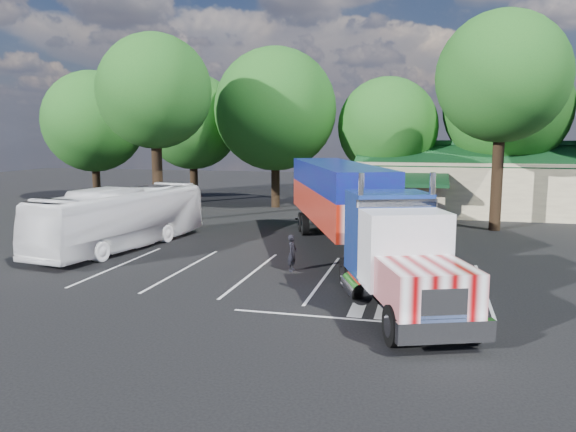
% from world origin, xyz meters
% --- Properties ---
extents(ground, '(120.00, 120.00, 0.00)m').
position_xyz_m(ground, '(0.00, 0.00, 0.00)').
color(ground, black).
rests_on(ground, ground).
extents(event_hall, '(24.20, 14.12, 5.55)m').
position_xyz_m(event_hall, '(13.74, 17.81, 2.21)').
color(event_hall, beige).
rests_on(event_hall, ground).
extents(tree_row_a, '(9.00, 9.00, 11.68)m').
position_xyz_m(tree_row_a, '(-22.00, 16.50, 7.16)').
color(tree_row_a, black).
rests_on(tree_row_a, ground).
extents(tree_row_b, '(8.40, 8.40, 11.35)m').
position_xyz_m(tree_row_b, '(-13.00, 17.80, 7.13)').
color(tree_row_b, black).
rests_on(tree_row_b, ground).
extents(tree_row_c, '(10.00, 10.00, 13.05)m').
position_xyz_m(tree_row_c, '(-5.00, 16.20, 8.04)').
color(tree_row_c, black).
rests_on(tree_row_c, ground).
extents(tree_row_d, '(8.00, 8.00, 10.60)m').
position_xyz_m(tree_row_d, '(4.00, 17.50, 6.58)').
color(tree_row_d, black).
rests_on(tree_row_d, ground).
extents(tree_row_e, '(9.60, 9.60, 12.90)m').
position_xyz_m(tree_row_e, '(13.00, 18.00, 8.09)').
color(tree_row_e, black).
rests_on(tree_row_e, ground).
extents(tree_near_left, '(7.60, 7.60, 12.65)m').
position_xyz_m(tree_near_left, '(-10.50, 6.00, 8.81)').
color(tree_near_left, black).
rests_on(tree_near_left, ground).
extents(tree_near_right, '(8.00, 8.00, 13.50)m').
position_xyz_m(tree_near_right, '(11.50, 8.50, 9.46)').
color(tree_near_right, black).
rests_on(tree_near_right, ground).
extents(semi_truck, '(10.43, 22.02, 4.71)m').
position_xyz_m(semi_truck, '(3.65, -2.08, 2.66)').
color(semi_truck, black).
rests_on(semi_truck, ground).
extents(woman, '(0.45, 0.63, 1.63)m').
position_xyz_m(woman, '(1.60, -5.07, 0.81)').
color(woman, black).
rests_on(woman, ground).
extents(bicycle, '(0.56, 1.53, 0.80)m').
position_xyz_m(bicycle, '(5.50, 8.00, 0.40)').
color(bicycle, black).
rests_on(bicycle, ground).
extents(tour_bus, '(4.47, 11.91, 3.24)m').
position_xyz_m(tour_bus, '(-8.36, -2.32, 1.62)').
color(tour_bus, white).
rests_on(tour_bus, ground).
extents(silver_sedan, '(4.49, 1.68, 1.47)m').
position_xyz_m(silver_sedan, '(12.00, 14.00, 0.73)').
color(silver_sedan, '#9EA0A6').
rests_on(silver_sedan, ground).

